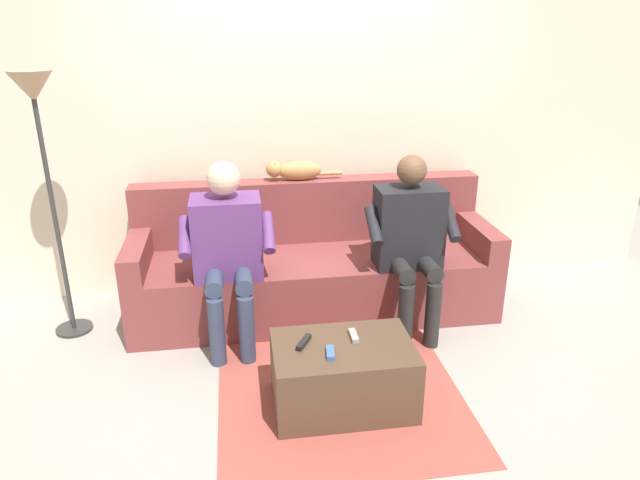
{
  "coord_description": "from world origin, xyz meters",
  "views": [
    {
      "loc": [
        0.52,
        3.62,
        2.01
      ],
      "look_at": [
        0.0,
        0.19,
        0.66
      ],
      "focal_mm": 32.39,
      "sensor_mm": 36.0,
      "label": 1
    }
  ],
  "objects_px": {
    "coffee_table": "(343,375)",
    "remote_gray": "(354,336)",
    "remote_blue": "(330,353)",
    "floor_lamp": "(38,121)",
    "couch": "(313,267)",
    "person_right_seated": "(227,243)",
    "remote_black": "(304,342)",
    "person_left_seated": "(410,234)",
    "cat_on_backrest": "(294,170)"
  },
  "relations": [
    {
      "from": "coffee_table",
      "to": "remote_gray",
      "type": "distance_m",
      "value": 0.22
    },
    {
      "from": "remote_blue",
      "to": "floor_lamp",
      "type": "bearing_deg",
      "value": 60.82
    },
    {
      "from": "couch",
      "to": "floor_lamp",
      "type": "xyz_separation_m",
      "value": [
        1.67,
        0.09,
        1.11
      ]
    },
    {
      "from": "person_right_seated",
      "to": "remote_gray",
      "type": "xyz_separation_m",
      "value": [
        -0.66,
        0.74,
        -0.29
      ]
    },
    {
      "from": "remote_gray",
      "to": "floor_lamp",
      "type": "distance_m",
      "value": 2.26
    },
    {
      "from": "person_right_seated",
      "to": "floor_lamp",
      "type": "distance_m",
      "value": 1.33
    },
    {
      "from": "remote_black",
      "to": "floor_lamp",
      "type": "xyz_separation_m",
      "value": [
        1.46,
        -1.02,
        1.04
      ]
    },
    {
      "from": "person_left_seated",
      "to": "remote_black",
      "type": "xyz_separation_m",
      "value": [
        0.8,
        0.74,
        -0.29
      ]
    },
    {
      "from": "remote_black",
      "to": "remote_blue",
      "type": "height_order",
      "value": "same"
    },
    {
      "from": "couch",
      "to": "remote_blue",
      "type": "bearing_deg",
      "value": 86.12
    },
    {
      "from": "person_right_seated",
      "to": "remote_blue",
      "type": "bearing_deg",
      "value": 119.81
    },
    {
      "from": "coffee_table",
      "to": "cat_on_backrest",
      "type": "height_order",
      "value": "cat_on_backrest"
    },
    {
      "from": "couch",
      "to": "floor_lamp",
      "type": "height_order",
      "value": "floor_lamp"
    },
    {
      "from": "person_right_seated",
      "to": "cat_on_backrest",
      "type": "distance_m",
      "value": 0.84
    },
    {
      "from": "coffee_table",
      "to": "person_left_seated",
      "type": "xyz_separation_m",
      "value": [
        -0.59,
        -0.79,
        0.49
      ]
    },
    {
      "from": "person_left_seated",
      "to": "remote_blue",
      "type": "relative_size",
      "value": 10.27
    },
    {
      "from": "remote_black",
      "to": "floor_lamp",
      "type": "bearing_deg",
      "value": 84.48
    },
    {
      "from": "remote_black",
      "to": "remote_blue",
      "type": "xyz_separation_m",
      "value": [
        -0.12,
        0.12,
        -0.0
      ]
    },
    {
      "from": "person_right_seated",
      "to": "remote_black",
      "type": "distance_m",
      "value": 0.9
    },
    {
      "from": "person_right_seated",
      "to": "couch",
      "type": "bearing_deg",
      "value": -149.05
    },
    {
      "from": "couch",
      "to": "remote_gray",
      "type": "distance_m",
      "value": 1.09
    },
    {
      "from": "person_right_seated",
      "to": "remote_blue",
      "type": "distance_m",
      "value": 1.06
    },
    {
      "from": "person_right_seated",
      "to": "cat_on_backrest",
      "type": "xyz_separation_m",
      "value": [
        -0.49,
        -0.61,
        0.3
      ]
    },
    {
      "from": "remote_black",
      "to": "person_left_seated",
      "type": "bearing_deg",
      "value": -17.55
    },
    {
      "from": "cat_on_backrest",
      "to": "couch",
      "type": "bearing_deg",
      "value": 111.47
    },
    {
      "from": "coffee_table",
      "to": "couch",
      "type": "bearing_deg",
      "value": -90.0
    },
    {
      "from": "person_left_seated",
      "to": "coffee_table",
      "type": "bearing_deg",
      "value": 53.08
    },
    {
      "from": "person_right_seated",
      "to": "remote_black",
      "type": "xyz_separation_m",
      "value": [
        -0.38,
        0.76,
        -0.29
      ]
    },
    {
      "from": "person_right_seated",
      "to": "floor_lamp",
      "type": "relative_size",
      "value": 0.69
    },
    {
      "from": "person_left_seated",
      "to": "floor_lamp",
      "type": "xyz_separation_m",
      "value": [
        2.26,
        -0.28,
        0.75
      ]
    },
    {
      "from": "floor_lamp",
      "to": "person_right_seated",
      "type": "bearing_deg",
      "value": 166.39
    },
    {
      "from": "person_right_seated",
      "to": "floor_lamp",
      "type": "height_order",
      "value": "floor_lamp"
    },
    {
      "from": "cat_on_backrest",
      "to": "remote_blue",
      "type": "distance_m",
      "value": 1.61
    },
    {
      "from": "remote_black",
      "to": "cat_on_backrest",
      "type": "bearing_deg",
      "value": 25.0
    },
    {
      "from": "remote_black",
      "to": "remote_gray",
      "type": "height_order",
      "value": "remote_black"
    },
    {
      "from": "person_left_seated",
      "to": "floor_lamp",
      "type": "relative_size",
      "value": 0.69
    },
    {
      "from": "coffee_table",
      "to": "remote_black",
      "type": "distance_m",
      "value": 0.29
    },
    {
      "from": "person_left_seated",
      "to": "remote_gray",
      "type": "relative_size",
      "value": 9.27
    },
    {
      "from": "remote_blue",
      "to": "couch",
      "type": "bearing_deg",
      "value": 2.85
    },
    {
      "from": "couch",
      "to": "person_right_seated",
      "type": "height_order",
      "value": "person_right_seated"
    },
    {
      "from": "remote_black",
      "to": "remote_gray",
      "type": "bearing_deg",
      "value": -54.51
    },
    {
      "from": "coffee_table",
      "to": "remote_gray",
      "type": "relative_size",
      "value": 5.87
    },
    {
      "from": "couch",
      "to": "remote_gray",
      "type": "relative_size",
      "value": 19.69
    },
    {
      "from": "remote_blue",
      "to": "floor_lamp",
      "type": "height_order",
      "value": "floor_lamp"
    },
    {
      "from": "remote_blue",
      "to": "person_right_seated",
      "type": "bearing_deg",
      "value": 36.55
    },
    {
      "from": "person_left_seated",
      "to": "remote_gray",
      "type": "bearing_deg",
      "value": 53.87
    },
    {
      "from": "couch",
      "to": "coffee_table",
      "type": "xyz_separation_m",
      "value": [
        0.0,
        1.16,
        -0.13
      ]
    },
    {
      "from": "cat_on_backrest",
      "to": "remote_blue",
      "type": "bearing_deg",
      "value": 90.56
    },
    {
      "from": "cat_on_backrest",
      "to": "floor_lamp",
      "type": "height_order",
      "value": "floor_lamp"
    },
    {
      "from": "couch",
      "to": "floor_lamp",
      "type": "relative_size",
      "value": 1.48
    }
  ]
}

